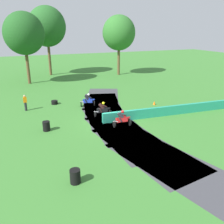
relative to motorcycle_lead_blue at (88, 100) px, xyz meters
The scene contains 14 objects.
ground_plane 5.28m from the motorcycle_lead_blue, 83.80° to the right, with size 120.00×120.00×0.00m, color #38752D.
track_asphalt 5.43m from the motorcycle_lead_blue, 77.14° to the right, with size 7.72×25.41×0.01m.
safety_barrier 8.53m from the motorcycle_lead_blue, 41.32° to the right, with size 0.30×13.41×0.90m, color #239375.
motorcycle_lead_blue is the anchor object (origin of this frame).
motorcycle_chase_black 3.50m from the motorcycle_lead_blue, 83.67° to the right, with size 1.71×0.87×1.43m.
motorcycle_trailing_red 6.46m from the motorcycle_lead_blue, 80.40° to the right, with size 1.70×0.87×1.43m.
tire_stack_near 3.88m from the motorcycle_lead_blue, 146.99° to the left, with size 0.69×0.69×0.40m.
tire_stack_mid_a 7.08m from the motorcycle_lead_blue, 135.65° to the right, with size 0.58×0.58×0.80m.
tire_stack_mid_b 13.45m from the motorcycle_lead_blue, 110.00° to the right, with size 0.57×0.57×0.80m.
track_marshal 6.36m from the motorcycle_lead_blue, behind, with size 0.34×0.24×1.63m.
traffic_cone 7.17m from the motorcycle_lead_blue, 18.43° to the right, with size 0.28×0.28×0.44m, color orange.
tree_far_left 19.93m from the motorcycle_lead_blue, 56.31° to the left, with size 5.59×5.59×10.08m.
tree_far_right 16.28m from the motorcycle_lead_blue, 109.35° to the left, with size 5.69×5.69×10.18m.
tree_mid_rise 21.36m from the motorcycle_lead_blue, 92.51° to the left, with size 6.32×6.32×11.48m.
Camera 1 is at (-7.49, -18.26, 7.89)m, focal length 38.28 mm.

